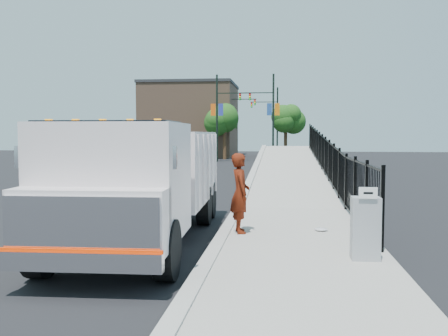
# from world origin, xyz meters

# --- Properties ---
(ground) EXTENTS (120.00, 120.00, 0.00)m
(ground) POSITION_xyz_m (0.00, 0.00, 0.00)
(ground) COLOR black
(ground) RESTS_ON ground
(sidewalk) EXTENTS (3.55, 12.00, 0.12)m
(sidewalk) POSITION_xyz_m (1.93, -2.00, 0.06)
(sidewalk) COLOR #9E998E
(sidewalk) RESTS_ON ground
(curb) EXTENTS (0.30, 12.00, 0.16)m
(curb) POSITION_xyz_m (0.00, -2.00, 0.08)
(curb) COLOR #ADAAA3
(curb) RESTS_ON ground
(ramp) EXTENTS (3.95, 24.06, 3.19)m
(ramp) POSITION_xyz_m (2.12, 16.00, 0.00)
(ramp) COLOR #9E998E
(ramp) RESTS_ON ground
(iron_fence) EXTENTS (0.10, 28.00, 1.80)m
(iron_fence) POSITION_xyz_m (3.55, 12.00, 0.90)
(iron_fence) COLOR black
(iron_fence) RESTS_ON ground
(truck) EXTENTS (3.01, 8.50, 2.88)m
(truck) POSITION_xyz_m (-1.84, -1.28, 1.62)
(truck) COLOR black
(truck) RESTS_ON ground
(worker) EXTENTS (0.65, 0.83, 2.01)m
(worker) POSITION_xyz_m (0.40, -0.27, 1.13)
(worker) COLOR #571809
(worker) RESTS_ON sidewalk
(utility_cabinet) EXTENTS (0.55, 0.40, 1.25)m
(utility_cabinet) POSITION_xyz_m (3.10, -2.68, 0.75)
(utility_cabinet) COLOR gray
(utility_cabinet) RESTS_ON sidewalk
(arrow_sign) EXTENTS (0.35, 0.04, 0.22)m
(arrow_sign) POSITION_xyz_m (3.10, -2.90, 1.48)
(arrow_sign) COLOR white
(arrow_sign) RESTS_ON utility_cabinet
(debris) EXTENTS (0.33, 0.33, 0.08)m
(debris) POSITION_xyz_m (2.46, 0.18, 0.16)
(debris) COLOR silver
(debris) RESTS_ON sidewalk
(light_pole_0) EXTENTS (3.77, 0.22, 8.00)m
(light_pole_0) POSITION_xyz_m (-4.25, 33.14, 4.36)
(light_pole_0) COLOR black
(light_pole_0) RESTS_ON ground
(light_pole_1) EXTENTS (3.78, 0.22, 8.00)m
(light_pole_1) POSITION_xyz_m (0.32, 33.05, 4.36)
(light_pole_1) COLOR black
(light_pole_1) RESTS_ON ground
(light_pole_2) EXTENTS (3.77, 0.22, 8.00)m
(light_pole_2) POSITION_xyz_m (-4.24, 41.42, 4.36)
(light_pole_2) COLOR black
(light_pole_2) RESTS_ON ground
(light_pole_3) EXTENTS (3.77, 0.22, 8.00)m
(light_pole_3) POSITION_xyz_m (0.57, 46.57, 4.36)
(light_pole_3) COLOR black
(light_pole_3) RESTS_ON ground
(tree_0) EXTENTS (3.00, 3.00, 5.50)m
(tree_0) POSITION_xyz_m (-4.30, 37.20, 3.96)
(tree_0) COLOR #382314
(tree_0) RESTS_ON ground
(tree_1) EXTENTS (2.37, 2.37, 5.19)m
(tree_1) POSITION_xyz_m (1.80, 39.03, 3.93)
(tree_1) COLOR #382314
(tree_1) RESTS_ON ground
(tree_2) EXTENTS (2.53, 2.53, 5.27)m
(tree_2) POSITION_xyz_m (-5.27, 47.05, 3.94)
(tree_2) COLOR #382314
(tree_2) RESTS_ON ground
(building) EXTENTS (10.00, 10.00, 8.00)m
(building) POSITION_xyz_m (-9.00, 44.00, 4.00)
(building) COLOR #8C664C
(building) RESTS_ON ground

